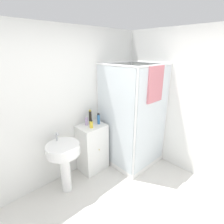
# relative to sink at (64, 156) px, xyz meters

# --- Properties ---
(wall_back) EXTENTS (6.40, 0.06, 2.50)m
(wall_back) POSITION_rel_sink_xyz_m (0.20, 0.37, 0.63)
(wall_back) COLOR white
(wall_back) RESTS_ON ground_plane
(wall_right) EXTENTS (0.06, 6.40, 2.50)m
(wall_right) POSITION_rel_sink_xyz_m (1.90, -1.33, 0.63)
(wall_right) COLOR white
(wall_right) RESTS_ON ground_plane
(shower_enclosure) EXTENTS (0.94, 0.97, 1.93)m
(shower_enclosure) POSITION_rel_sink_xyz_m (1.34, -0.21, -0.11)
(shower_enclosure) COLOR white
(shower_enclosure) RESTS_ON ground_plane
(vanity_cabinet) EXTENTS (0.48, 0.40, 0.89)m
(vanity_cabinet) POSITION_rel_sink_xyz_m (0.64, 0.15, -0.18)
(vanity_cabinet) COLOR white
(vanity_cabinet) RESTS_ON ground_plane
(sink) EXTENTS (0.49, 0.49, 0.96)m
(sink) POSITION_rel_sink_xyz_m (0.00, 0.00, 0.00)
(sink) COLOR white
(sink) RESTS_ON ground_plane
(soap_dispenser) EXTENTS (0.06, 0.06, 0.15)m
(soap_dispenser) POSITION_rel_sink_xyz_m (0.59, 0.07, 0.32)
(soap_dispenser) COLOR yellow
(soap_dispenser) RESTS_ON vanity_cabinet
(shampoo_bottle_tall_black) EXTENTS (0.05, 0.05, 0.26)m
(shampoo_bottle_tall_black) POSITION_rel_sink_xyz_m (0.68, 0.22, 0.39)
(shampoo_bottle_tall_black) COLOR black
(shampoo_bottle_tall_black) RESTS_ON vanity_cabinet
(shampoo_bottle_blue) EXTENTS (0.05, 0.05, 0.20)m
(shampoo_bottle_blue) POSITION_rel_sink_xyz_m (0.78, 0.12, 0.36)
(shampoo_bottle_blue) COLOR #2D66A3
(shampoo_bottle_blue) RESTS_ON vanity_cabinet
(lotion_bottle_white) EXTENTS (0.05, 0.05, 0.18)m
(lotion_bottle_white) POSITION_rel_sink_xyz_m (0.60, 0.22, 0.34)
(lotion_bottle_white) COLOR #B299C6
(lotion_bottle_white) RESTS_ON vanity_cabinet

